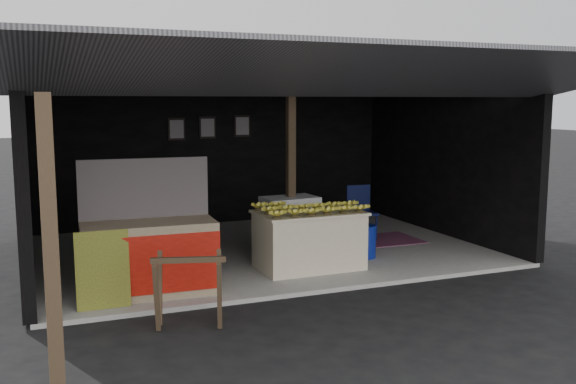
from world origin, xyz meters
name	(u,v)px	position (x,y,z in m)	size (l,w,h in m)	color
ground	(326,294)	(0.00, 0.00, 0.00)	(80.00, 80.00, 0.00)	black
concrete_slab	(260,250)	(0.00, 2.50, 0.03)	(7.00, 5.00, 0.06)	gray
shophouse	(253,122)	(0.00, 2.82, 2.10)	(7.40, 7.29, 3.02)	black
banana_table	(309,240)	(0.23, 1.04, 0.47)	(1.50, 0.93, 0.82)	white
banana_pile	(309,206)	(0.23, 1.04, 0.96)	(1.38, 0.83, 0.16)	yellow
white_crate	(290,226)	(0.27, 1.87, 0.52)	(0.87, 0.63, 0.91)	white
neighbor_stall	(149,254)	(-2.10, 0.66, 0.56)	(1.64, 0.80, 1.66)	#998466
green_signboard	(103,270)	(-2.70, 0.29, 0.51)	(0.60, 0.04, 0.91)	black
sawhorse	(189,283)	(-1.90, -0.58, 0.50)	(0.86, 0.85, 0.79)	#473523
water_barrel	(365,242)	(1.28, 1.28, 0.30)	(0.32, 0.32, 0.47)	navy
plastic_chair	(361,207)	(1.88, 2.55, 0.61)	(0.47, 0.47, 0.93)	#0A1038
magenta_rug	(375,240)	(2.03, 2.28, 0.07)	(1.50, 1.00, 0.01)	#651640
picture_frames	(209,128)	(-0.17, 4.89, 1.93)	(1.62, 0.04, 0.46)	black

